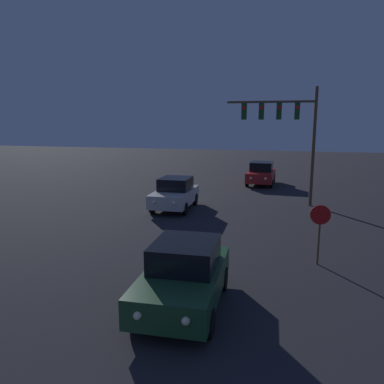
# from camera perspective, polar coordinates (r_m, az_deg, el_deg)

# --- Properties ---
(car_near) EXTENTS (2.02, 4.03, 1.67)m
(car_near) POSITION_cam_1_polar(r_m,az_deg,el_deg) (9.72, -1.23, -12.55)
(car_near) COLOR #1E4728
(car_near) RESTS_ON ground_plane
(car_mid) EXTENTS (1.97, 4.01, 1.67)m
(car_mid) POSITION_cam_1_polar(r_m,az_deg,el_deg) (20.18, -2.62, -0.23)
(car_mid) COLOR beige
(car_mid) RESTS_ON ground_plane
(car_far) EXTENTS (2.02, 4.03, 1.67)m
(car_far) POSITION_cam_1_polar(r_m,az_deg,el_deg) (28.37, 10.49, 2.81)
(car_far) COLOR #B21E1E
(car_far) RESTS_ON ground_plane
(traffic_signal_mast) EXTENTS (4.87, 0.30, 6.49)m
(traffic_signal_mast) POSITION_cam_1_polar(r_m,az_deg,el_deg) (21.51, 14.16, 10.08)
(traffic_signal_mast) COLOR brown
(traffic_signal_mast) RESTS_ON ground_plane
(stop_sign) EXTENTS (0.65, 0.07, 2.02)m
(stop_sign) POSITION_cam_1_polar(r_m,az_deg,el_deg) (12.89, 18.90, -4.61)
(stop_sign) COLOR brown
(stop_sign) RESTS_ON ground_plane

